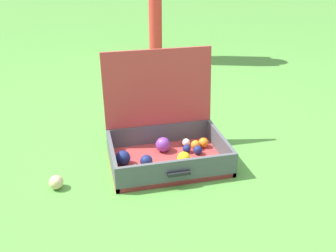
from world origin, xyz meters
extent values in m
plane|color=#4C8C38|center=(0.00, 0.00, 0.00)|extent=(16.00, 16.00, 0.00)
cube|color=#B23838|center=(0.07, 0.05, 0.01)|extent=(0.59, 0.41, 0.03)
cube|color=#4C5156|center=(-0.22, 0.05, 0.07)|extent=(0.02, 0.41, 0.13)
cube|color=#4C5156|center=(0.36, 0.05, 0.07)|extent=(0.02, 0.41, 0.13)
cube|color=#4C5156|center=(0.07, -0.15, 0.07)|extent=(0.55, 0.02, 0.13)
cube|color=#4C5156|center=(0.07, 0.25, 0.07)|extent=(0.55, 0.02, 0.13)
cube|color=#B23838|center=(0.07, 0.28, 0.34)|extent=(0.59, 0.06, 0.41)
cube|color=black|center=(0.07, -0.17, 0.07)|extent=(0.11, 0.02, 0.02)
sphere|color=white|center=(0.00, -0.06, 0.05)|extent=(0.05, 0.05, 0.05)
sphere|color=white|center=(0.20, 0.17, 0.05)|extent=(0.04, 0.04, 0.04)
sphere|color=#CCDB38|center=(0.24, -0.10, 0.06)|extent=(0.07, 0.07, 0.07)
sphere|color=#CCDB38|center=(-0.12, -0.06, 0.05)|extent=(0.05, 0.05, 0.05)
sphere|color=blue|center=(0.09, -0.11, 0.05)|extent=(0.05, 0.05, 0.05)
sphere|color=orange|center=(0.24, 0.12, 0.05)|extent=(0.05, 0.05, 0.05)
sphere|color=orange|center=(0.29, 0.13, 0.05)|extent=(0.05, 0.05, 0.05)
sphere|color=navy|center=(-0.05, 0.01, 0.06)|extent=(0.06, 0.06, 0.06)
sphere|color=yellow|center=(0.14, -0.02, 0.06)|extent=(0.07, 0.07, 0.07)
sphere|color=yellow|center=(-0.08, -0.10, 0.05)|extent=(0.06, 0.06, 0.06)
sphere|color=navy|center=(0.18, 0.10, 0.05)|extent=(0.04, 0.04, 0.04)
sphere|color=navy|center=(-0.16, 0.06, 0.06)|extent=(0.07, 0.07, 0.07)
sphere|color=purple|center=(0.06, 0.14, 0.06)|extent=(0.08, 0.08, 0.08)
sphere|color=navy|center=(0.24, 0.07, 0.05)|extent=(0.05, 0.05, 0.05)
sphere|color=#D1B784|center=(-0.49, -0.05, 0.03)|extent=(0.07, 0.07, 0.07)
cylinder|color=red|center=(0.44, 2.12, 0.42)|extent=(0.12, 0.12, 0.83)
cylinder|color=red|center=(0.41, 1.95, 0.42)|extent=(0.12, 0.12, 0.83)
camera|label=1|loc=(-0.33, -1.60, 1.03)|focal=40.54mm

